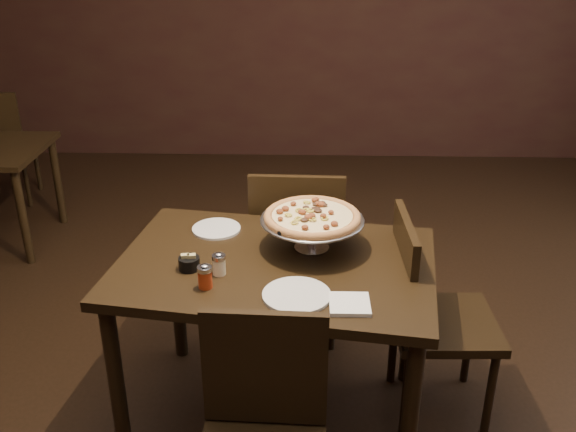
{
  "coord_description": "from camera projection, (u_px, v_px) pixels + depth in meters",
  "views": [
    {
      "loc": [
        0.06,
        -2.23,
        2.02
      ],
      "look_at": [
        -0.01,
        0.06,
        0.96
      ],
      "focal_mm": 40.0,
      "sensor_mm": 36.0,
      "label": 1
    }
  ],
  "objects": [
    {
      "name": "napkin_stack",
      "position": [
        350.0,
        304.0,
        2.26
      ],
      "size": [
        0.14,
        0.14,
        0.02
      ],
      "primitive_type": "cube",
      "rotation": [
        0.0,
        0.0,
        0.01
      ],
      "color": "white",
      "rests_on": "dining_table"
    },
    {
      "name": "parmesan_shaker",
      "position": [
        219.0,
        264.0,
        2.45
      ],
      "size": [
        0.05,
        0.05,
        0.09
      ],
      "color": "#FAF1C2",
      "rests_on": "dining_table"
    },
    {
      "name": "chair_side",
      "position": [
        429.0,
        311.0,
        2.72
      ],
      "size": [
        0.45,
        0.45,
        0.94
      ],
      "rotation": [
        0.0,
        0.0,
        1.6
      ],
      "color": "black",
      "rests_on": "ground"
    },
    {
      "name": "plate_near",
      "position": [
        297.0,
        295.0,
        2.32
      ],
      "size": [
        0.25,
        0.25,
        0.01
      ],
      "primitive_type": "cylinder",
      "color": "silver",
      "rests_on": "dining_table"
    },
    {
      "name": "packet_caddy",
      "position": [
        189.0,
        263.0,
        2.49
      ],
      "size": [
        0.08,
        0.08,
        0.06
      ],
      "rotation": [
        0.0,
        0.0,
        0.17
      ],
      "color": "black",
      "rests_on": "dining_table"
    },
    {
      "name": "pepper_flake_shaker",
      "position": [
        205.0,
        276.0,
        2.36
      ],
      "size": [
        0.06,
        0.06,
        0.1
      ],
      "color": "maroon",
      "rests_on": "dining_table"
    },
    {
      "name": "plate_left",
      "position": [
        216.0,
        229.0,
        2.81
      ],
      "size": [
        0.21,
        0.21,
        0.01
      ],
      "primitive_type": "cylinder",
      "color": "silver",
      "rests_on": "dining_table"
    },
    {
      "name": "serving_spatula",
      "position": [
        289.0,
        230.0,
        2.5
      ],
      "size": [
        0.15,
        0.15,
        0.02
      ],
      "rotation": [
        0.0,
        0.0,
        -0.76
      ],
      "color": "#B6B5BD",
      "rests_on": "pizza_stand"
    },
    {
      "name": "bg_chair_far",
      "position": [
        0.0,
        142.0,
        4.84
      ],
      "size": [
        0.48,
        0.48,
        0.9
      ],
      "rotation": [
        0.0,
        0.0,
        3.29
      ],
      "color": "black",
      "rests_on": "ground"
    },
    {
      "name": "pizza_stand",
      "position": [
        312.0,
        217.0,
        2.6
      ],
      "size": [
        0.43,
        0.43,
        0.18
      ],
      "color": "#B6B5BD",
      "rests_on": "dining_table"
    },
    {
      "name": "dining_table",
      "position": [
        275.0,
        284.0,
        2.6
      ],
      "size": [
        1.36,
        1.01,
        0.78
      ],
      "rotation": [
        0.0,
        0.0,
        -0.15
      ],
      "color": "black",
      "rests_on": "ground"
    },
    {
      "name": "room",
      "position": [
        306.0,
        109.0,
        2.31
      ],
      "size": [
        6.04,
        7.04,
        2.84
      ],
      "color": "black",
      "rests_on": "ground"
    },
    {
      "name": "chair_far",
      "position": [
        297.0,
        248.0,
        3.21
      ],
      "size": [
        0.46,
        0.46,
        0.96
      ],
      "rotation": [
        0.0,
        0.0,
        3.11
      ],
      "color": "black",
      "rests_on": "ground"
    }
  ]
}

